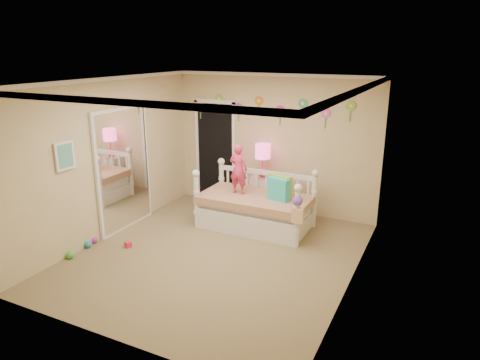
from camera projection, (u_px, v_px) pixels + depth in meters
The scene contains 18 objects.
floor at pixel (217, 255), 6.64m from camera, with size 4.00×4.50×0.01m, color #7F684C.
ceiling at pixel (214, 81), 5.89m from camera, with size 4.00×4.50×0.01m, color white.
back_wall at pixel (273, 144), 8.20m from camera, with size 4.00×0.01×2.60m, color tan.
left_wall at pixel (108, 159), 7.10m from camera, with size 0.01×4.50×2.60m, color tan.
right_wall at pixel (356, 193), 5.43m from camera, with size 0.01×4.50×2.60m, color tan.
crown_molding at pixel (214, 83), 5.90m from camera, with size 4.00×4.50×0.06m, color white, non-canonical shape.
daybed at pixel (255, 199), 7.54m from camera, with size 1.93×1.04×1.05m, color white, non-canonical shape.
pillow_turquoise at pixel (278, 189), 7.25m from camera, with size 0.38×0.13×0.38m, color #22AD99.
pillow_lime at pixel (280, 187), 7.37m from camera, with size 0.42×0.15×0.39m, color #8ECA3D.
child at pixel (238, 169), 7.52m from camera, with size 0.32×0.21×0.89m, color #E33360.
nightstand at pixel (262, 195), 8.29m from camera, with size 0.42×0.32×0.70m, color white.
table_lamp at pixel (263, 155), 8.06m from camera, with size 0.29×0.29×0.63m.
closet_doorway at pixel (215, 151), 8.79m from camera, with size 0.90×0.04×2.07m, color black.
flower_decals at pixel (269, 110), 8.04m from camera, with size 3.40×0.02×0.50m, color #B2668C, non-canonical shape.
mirror_closet at pixel (124, 169), 7.42m from camera, with size 0.07×1.30×2.10m, color white.
wall_picture at pixel (65, 156), 6.24m from camera, with size 0.05×0.34×0.42m, color white.
hanging_bag at pixel (297, 210), 6.69m from camera, with size 0.20×0.16×0.36m, color beige, non-canonical shape.
toy_scatter at pixel (109, 243), 6.94m from camera, with size 0.80×1.30×0.11m, color #996666, non-canonical shape.
Camera 1 is at (2.95, -5.26, 3.03)m, focal length 32.58 mm.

